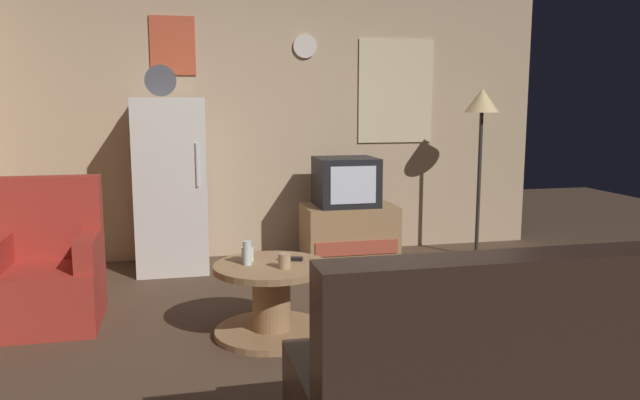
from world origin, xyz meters
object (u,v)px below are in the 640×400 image
object	(u,v)px
mug_ceramic_tan	(284,261)
armchair	(47,273)
remote_control	(291,259)
couch	(507,385)
standing_lamp	(482,114)
crt_tv	(346,182)
fridge	(171,185)
coffee_table	(271,300)
tv_stand	(349,233)
wine_glass	(247,253)
mug_ceramic_white	(248,254)

from	to	relation	value
mug_ceramic_tan	armchair	xyz separation A→B (m)	(-1.48, 0.68, -0.17)
remote_control	couch	bearing A→B (deg)	-49.77
standing_lamp	armchair	bearing A→B (deg)	-164.15
standing_lamp	crt_tv	bearing A→B (deg)	175.85
fridge	armchair	size ratio (longest dim) A/B	1.84
standing_lamp	coffee_table	size ratio (longest dim) A/B	2.21
armchair	couch	world-z (taller)	armchair
tv_stand	couch	xyz separation A→B (m)	(-0.25, -3.28, 0.05)
wine_glass	couch	size ratio (longest dim) A/B	0.09
coffee_table	wine_glass	size ratio (longest dim) A/B	4.80
standing_lamp	mug_ceramic_white	bearing A→B (deg)	-147.61
crt_tv	mug_ceramic_tan	bearing A→B (deg)	-115.93
crt_tv	armchair	world-z (taller)	crt_tv
fridge	remote_control	bearing A→B (deg)	-66.36
fridge	couch	world-z (taller)	fridge
mug_ceramic_tan	remote_control	distance (m)	0.19
tv_stand	coffee_table	distance (m)	1.96
remote_control	armchair	xyz separation A→B (m)	(-1.55, 0.51, -0.13)
standing_lamp	remote_control	xyz separation A→B (m)	(-2.09, -1.54, -0.89)
mug_ceramic_tan	couch	distance (m)	1.62
crt_tv	mug_ceramic_tan	distance (m)	2.02
coffee_table	mug_ceramic_white	size ratio (longest dim) A/B	8.00
crt_tv	wine_glass	size ratio (longest dim) A/B	3.60
wine_glass	tv_stand	bearing A→B (deg)	56.18
standing_lamp	coffee_table	bearing A→B (deg)	-144.22
standing_lamp	couch	bearing A→B (deg)	-115.07
wine_glass	remote_control	world-z (taller)	wine_glass
wine_glass	remote_control	size ratio (longest dim) A/B	1.00
standing_lamp	armchair	world-z (taller)	standing_lamp
standing_lamp	mug_ceramic_white	world-z (taller)	standing_lamp
crt_tv	armchair	xyz separation A→B (m)	(-2.36, -1.13, -0.41)
mug_ceramic_white	standing_lamp	bearing A→B (deg)	32.39
mug_ceramic_tan	mug_ceramic_white	bearing A→B (deg)	132.05
coffee_table	armchair	bearing A→B (deg)	158.15
wine_glass	crt_tv	bearing A→B (deg)	57.00
armchair	couch	distance (m)	3.04
tv_stand	coffee_table	bearing A→B (deg)	-120.03
mug_ceramic_white	mug_ceramic_tan	world-z (taller)	same
mug_ceramic_tan	couch	xyz separation A→B (m)	(0.67, -1.47, -0.19)
tv_stand	couch	bearing A→B (deg)	-94.30
tv_stand	coffee_table	xyz separation A→B (m)	(-0.98, -1.69, -0.03)
fridge	tv_stand	bearing A→B (deg)	-2.82
crt_tv	wine_glass	world-z (taller)	crt_tv
crt_tv	remote_control	xyz separation A→B (m)	(-0.81, -1.63, -0.27)
remote_control	armchair	distance (m)	1.64
armchair	standing_lamp	bearing A→B (deg)	15.85
standing_lamp	mug_ceramic_white	xyz separation A→B (m)	(-2.36, -1.49, -0.85)
standing_lamp	remote_control	size ratio (longest dim) A/B	10.60
mug_ceramic_white	mug_ceramic_tan	bearing A→B (deg)	-47.95
remote_control	couch	distance (m)	1.76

